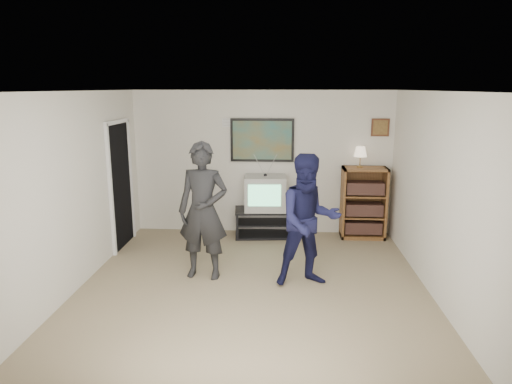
# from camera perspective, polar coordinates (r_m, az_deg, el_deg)

# --- Properties ---
(room_shell) EXTENTS (4.51, 5.00, 2.51)m
(room_shell) POSITION_cam_1_polar(r_m,az_deg,el_deg) (5.89, -0.26, 0.28)
(room_shell) COLOR #7B6F4E
(room_shell) RESTS_ON ground
(media_stand) EXTENTS (1.01, 0.63, 0.48)m
(media_stand) POSITION_cam_1_polar(r_m,az_deg,el_deg) (7.97, 0.90, -3.83)
(media_stand) COLOR black
(media_stand) RESTS_ON room_shell
(crt_television) EXTENTS (0.72, 0.62, 0.59)m
(crt_television) POSITION_cam_1_polar(r_m,az_deg,el_deg) (7.83, 1.16, -0.08)
(crt_television) COLOR #A3A39E
(crt_television) RESTS_ON media_stand
(bookshelf) EXTENTS (0.74, 0.43, 1.22)m
(bookshelf) POSITION_cam_1_polar(r_m,az_deg,el_deg) (8.03, 13.27, -1.32)
(bookshelf) COLOR brown
(bookshelf) RESTS_ON room_shell
(table_lamp) EXTENTS (0.22, 0.22, 0.35)m
(table_lamp) POSITION_cam_1_polar(r_m,az_deg,el_deg) (7.90, 12.90, 4.31)
(table_lamp) COLOR #FFE4C1
(table_lamp) RESTS_ON bookshelf
(person_tall) EXTENTS (0.72, 0.52, 1.86)m
(person_tall) POSITION_cam_1_polar(r_m,az_deg,el_deg) (6.14, -6.62, -2.38)
(person_tall) COLOR black
(person_tall) RESTS_ON room_shell
(person_short) EXTENTS (0.97, 0.84, 1.74)m
(person_short) POSITION_cam_1_polar(r_m,az_deg,el_deg) (5.91, 6.61, -3.59)
(person_short) COLOR #131436
(person_short) RESTS_ON room_shell
(controller_left) EXTENTS (0.05, 0.13, 0.04)m
(controller_left) POSITION_cam_1_polar(r_m,az_deg,el_deg) (6.25, -6.17, 0.24)
(controller_left) COLOR white
(controller_left) RESTS_ON person_tall
(controller_right) EXTENTS (0.06, 0.12, 0.03)m
(controller_right) POSITION_cam_1_polar(r_m,az_deg,el_deg) (6.04, 6.25, -0.60)
(controller_right) COLOR white
(controller_right) RESTS_ON person_short
(poster) EXTENTS (1.10, 0.03, 0.75)m
(poster) POSITION_cam_1_polar(r_m,az_deg,el_deg) (7.93, 0.78, 6.49)
(poster) COLOR black
(poster) RESTS_ON room_shell
(air_vent) EXTENTS (0.28, 0.02, 0.14)m
(air_vent) POSITION_cam_1_polar(r_m,az_deg,el_deg) (7.95, -3.22, 8.66)
(air_vent) COLOR white
(air_vent) RESTS_ON room_shell
(small_picture) EXTENTS (0.30, 0.03, 0.30)m
(small_picture) POSITION_cam_1_polar(r_m,az_deg,el_deg) (8.06, 15.27, 7.79)
(small_picture) COLOR #492C17
(small_picture) RESTS_ON room_shell
(doorway) EXTENTS (0.03, 0.85, 2.00)m
(doorway) POSITION_cam_1_polar(r_m,az_deg,el_deg) (7.62, -16.60, 0.74)
(doorway) COLOR black
(doorway) RESTS_ON room_shell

